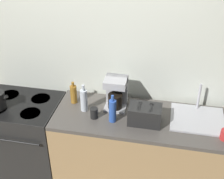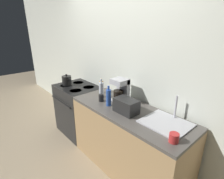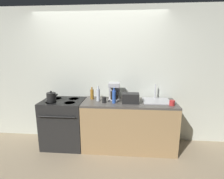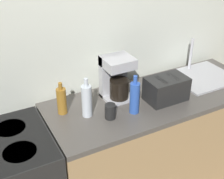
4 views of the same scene
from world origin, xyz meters
TOP-DOWN VIEW (x-y plane):
  - ground_plane at (0.00, 0.00)m, footprint 12.00×12.00m
  - wall_back at (0.00, 0.69)m, footprint 8.00×0.05m
  - stove at (-0.63, 0.30)m, footprint 0.76×0.64m
  - counter_block at (0.59, 0.32)m, footprint 1.66×0.63m
  - kettle at (-0.80, 0.20)m, footprint 0.20×0.16m
  - toaster at (0.61, 0.25)m, footprint 0.29×0.19m
  - coffee_maker at (0.31, 0.45)m, footprint 0.20×0.20m
  - sink_tray at (1.08, 0.39)m, footprint 0.48×0.42m
  - bottle_blue at (0.32, 0.21)m, footprint 0.07×0.07m
  - bottle_amber at (-0.11, 0.43)m, footprint 0.06×0.06m
  - bottle_clear at (0.03, 0.33)m, footprint 0.07×0.07m
  - cup_black at (0.15, 0.23)m, footprint 0.07×0.07m
  - cup_red at (1.30, 0.16)m, footprint 0.09×0.09m

SIDE VIEW (x-z plane):
  - ground_plane at x=0.00m, z-range 0.00..0.00m
  - counter_block at x=0.59m, z-range 0.00..0.89m
  - stove at x=-0.63m, z-range 0.01..0.90m
  - sink_tray at x=1.08m, z-range 0.77..1.05m
  - cup_red at x=1.30m, z-range 0.89..0.98m
  - cup_black at x=0.15m, z-range 0.89..0.99m
  - kettle at x=-0.80m, z-range 0.88..1.08m
  - toaster at x=0.61m, z-range 0.89..1.07m
  - bottle_amber at x=-0.11m, z-range 0.87..1.10m
  - bottle_blue at x=0.32m, z-range 0.87..1.15m
  - bottle_clear at x=0.03m, z-range 0.87..1.15m
  - coffee_maker at x=0.31m, z-range 0.90..1.22m
  - wall_back at x=0.00m, z-range 0.00..2.60m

